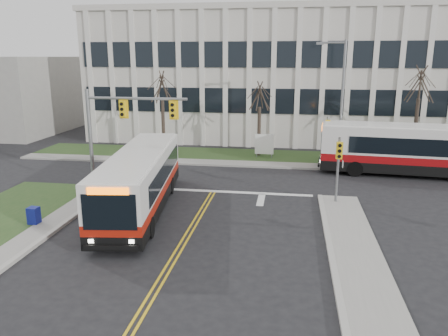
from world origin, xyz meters
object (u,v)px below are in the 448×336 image
directory_sign (264,145)px  bus_main (141,182)px  streetlight (340,96)px  newspaper_box_blue (34,217)px  bus_cross (417,151)px

directory_sign → bus_main: size_ratio=0.17×
streetlight → newspaper_box_blue: 22.13m
streetlight → newspaper_box_blue: size_ratio=9.68×
streetlight → bus_main: streetlight is taller
bus_cross → newspaper_box_blue: 24.45m
directory_sign → bus_cross: bus_cross is taller
streetlight → bus_cross: (5.17, -2.20, -3.48)m
bus_main → streetlight: bearing=39.0°
directory_sign → newspaper_box_blue: directory_sign is taller
bus_cross → directory_sign: bearing=-102.9°
directory_sign → bus_main: bus_main is taller
directory_sign → newspaper_box_blue: 19.11m
bus_main → bus_cross: (16.46, 9.64, 0.15)m
directory_sign → streetlight: bearing=-13.2°
directory_sign → bus_cross: size_ratio=0.16×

